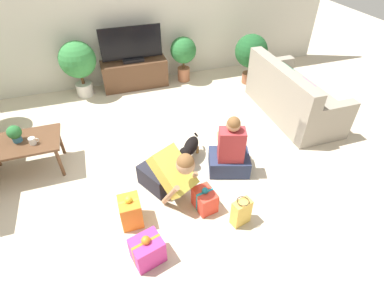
# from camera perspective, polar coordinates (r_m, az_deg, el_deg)

# --- Properties ---
(ground_plane) EXTENTS (16.00, 16.00, 0.00)m
(ground_plane) POSITION_cam_1_polar(r_m,az_deg,el_deg) (4.10, -7.10, -4.25)
(ground_plane) COLOR beige
(wall_back) EXTENTS (8.40, 0.06, 2.60)m
(wall_back) POSITION_cam_1_polar(r_m,az_deg,el_deg) (5.81, -14.32, 23.09)
(wall_back) COLOR beige
(wall_back) RESTS_ON ground_plane
(sofa_right) EXTENTS (0.83, 1.78, 0.86)m
(sofa_right) POSITION_cam_1_polar(r_m,az_deg,el_deg) (5.20, 18.44, 8.40)
(sofa_right) COLOR gray
(sofa_right) RESTS_ON ground_plane
(coffee_table) EXTENTS (0.95, 0.59, 0.47)m
(coffee_table) POSITION_cam_1_polar(r_m,az_deg,el_deg) (4.31, -29.83, -0.30)
(coffee_table) COLOR brown
(coffee_table) RESTS_ON ground_plane
(tv_console) EXTENTS (1.20, 0.42, 0.51)m
(tv_console) POSITION_cam_1_polar(r_m,az_deg,el_deg) (5.93, -10.81, 13.00)
(tv_console) COLOR brown
(tv_console) RESTS_ON ground_plane
(tv) EXTENTS (1.09, 0.20, 0.63)m
(tv) POSITION_cam_1_polar(r_m,az_deg,el_deg) (5.72, -11.47, 17.78)
(tv) COLOR black
(tv) RESTS_ON tv_console
(potted_plant_back_right) EXTENTS (0.49, 0.49, 0.86)m
(potted_plant_back_right) POSITION_cam_1_polar(r_m,az_deg,el_deg) (5.93, -1.66, 16.94)
(potted_plant_back_right) COLOR #A36042
(potted_plant_back_right) RESTS_ON ground_plane
(potted_plant_corner_right) EXTENTS (0.60, 0.60, 0.94)m
(potted_plant_corner_right) POSITION_cam_1_polar(r_m,az_deg,el_deg) (5.92, 11.19, 16.76)
(potted_plant_corner_right) COLOR #A36042
(potted_plant_corner_right) RESTS_ON ground_plane
(potted_plant_back_left) EXTENTS (0.62, 0.62, 1.00)m
(potted_plant_back_left) POSITION_cam_1_polar(r_m,az_deg,el_deg) (5.71, -20.89, 14.38)
(potted_plant_back_left) COLOR beige
(potted_plant_back_left) RESTS_ON ground_plane
(person_kneeling) EXTENTS (0.64, 0.84, 0.81)m
(person_kneeling) POSITION_cam_1_polar(r_m,az_deg,el_deg) (3.47, -4.58, -5.62)
(person_kneeling) COLOR #23232D
(person_kneeling) RESTS_ON ground_plane
(person_sitting) EXTENTS (0.62, 0.58, 0.87)m
(person_sitting) POSITION_cam_1_polar(r_m,az_deg,el_deg) (3.85, 7.26, -1.70)
(person_sitting) COLOR #283351
(person_sitting) RESTS_ON ground_plane
(dog) EXTENTS (0.40, 0.49, 0.33)m
(dog) POSITION_cam_1_polar(r_m,az_deg,el_deg) (4.03, -0.47, -0.79)
(dog) COLOR black
(dog) RESTS_ON ground_plane
(gift_box_a) EXTENTS (0.26, 0.31, 0.32)m
(gift_box_a) POSITION_cam_1_polar(r_m,az_deg,el_deg) (3.50, 2.44, -10.53)
(gift_box_a) COLOR red
(gift_box_a) RESTS_ON ground_plane
(gift_box_b) EXTENTS (0.35, 0.32, 0.36)m
(gift_box_b) POSITION_cam_1_polar(r_m,az_deg,el_deg) (3.13, -8.51, -19.33)
(gift_box_b) COLOR #CC3389
(gift_box_b) RESTS_ON ground_plane
(gift_box_c) EXTENTS (0.23, 0.26, 0.41)m
(gift_box_c) POSITION_cam_1_polar(r_m,az_deg,el_deg) (3.40, -11.63, -12.44)
(gift_box_c) COLOR orange
(gift_box_c) RESTS_ON ground_plane
(gift_bag_a) EXTENTS (0.23, 0.16, 0.36)m
(gift_bag_a) POSITION_cam_1_polar(r_m,az_deg,el_deg) (3.38, 9.35, -12.67)
(gift_bag_a) COLOR #E5B74C
(gift_bag_a) RESTS_ON ground_plane
(mug) EXTENTS (0.12, 0.08, 0.09)m
(mug) POSITION_cam_1_polar(r_m,az_deg,el_deg) (4.14, -28.09, 0.52)
(mug) COLOR silver
(mug) RESTS_ON coffee_table
(tabletop_plant) EXTENTS (0.17, 0.17, 0.22)m
(tabletop_plant) POSITION_cam_1_polar(r_m,az_deg,el_deg) (4.25, -30.72, 1.79)
(tabletop_plant) COLOR #336B84
(tabletop_plant) RESTS_ON coffee_table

